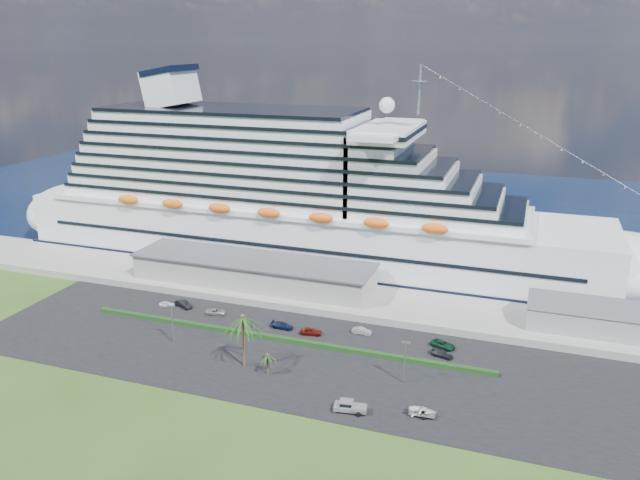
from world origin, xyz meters
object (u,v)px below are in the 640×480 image
at_px(boat_trailer, 422,411).
at_px(cruise_ship, 300,203).
at_px(parked_car_3, 282,325).
at_px(pickup_truck, 350,406).

bearing_deg(boat_trailer, cruise_ship, 125.40).
bearing_deg(cruise_ship, boat_trailer, -54.60).
bearing_deg(parked_car_3, boat_trailer, -122.34).
relative_size(pickup_truck, boat_trailer, 1.06).
xyz_separation_m(parked_car_3, pickup_truck, (22.90, -25.65, 0.37)).
bearing_deg(pickup_truck, cruise_ship, 117.12).
xyz_separation_m(cruise_ship, parked_car_3, (11.99, -42.49, -15.87)).
height_order(parked_car_3, boat_trailer, boat_trailer).
bearing_deg(pickup_truck, parked_car_3, 131.76).
distance_m(parked_car_3, boat_trailer, 41.58).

